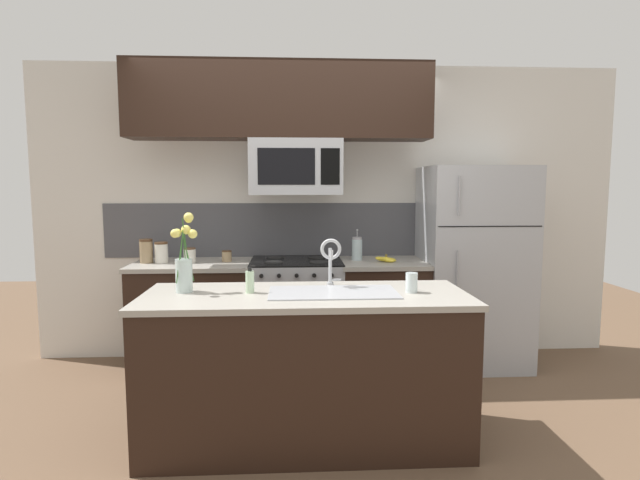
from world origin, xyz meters
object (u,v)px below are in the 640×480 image
banana_bunch (386,259)px  drinking_glass (412,283)px  stove_range (297,314)px  flower_vase (184,264)px  storage_jar_tall (146,251)px  french_press (357,249)px  sink_faucet (331,256)px  microwave (296,167)px  storage_jar_medium (161,252)px  storage_jar_short (190,255)px  refrigerator (472,266)px  dish_soap_bottle (250,281)px  storage_jar_squat (227,256)px

banana_bunch → drinking_glass: 1.20m
stove_range → drinking_glass: bearing=-61.7°
stove_range → flower_vase: size_ratio=1.96×
storage_jar_tall → french_press: french_press is taller
banana_bunch → sink_faucet: sink_faucet is taller
microwave → flower_vase: bearing=-120.5°
storage_jar_medium → banana_bunch: bearing=-1.6°
storage_jar_medium → storage_jar_short: 0.23m
refrigerator → dish_soap_bottle: size_ratio=10.34×
storage_jar_squat → french_press: 1.11m
microwave → storage_jar_medium: (-1.11, 0.01, -0.70)m
storage_jar_short → sink_faucet: (1.09, -1.05, 0.14)m
refrigerator → french_press: refrigerator is taller
dish_soap_bottle → storage_jar_short: bearing=116.2°
drinking_glass → banana_bunch: bearing=86.4°
sink_faucet → flower_vase: bearing=-172.9°
french_press → storage_jar_tall: bearing=-178.3°
drinking_glass → flower_vase: size_ratio=0.25×
drinking_glass → flower_vase: bearing=176.2°
storage_jar_tall → french_press: size_ratio=0.74×
storage_jar_medium → dish_soap_bottle: 1.46m
stove_range → banana_bunch: banana_bunch is taller
storage_jar_medium → drinking_glass: 2.18m
microwave → storage_jar_tall: microwave is taller
banana_bunch → sink_faucet: bearing=-118.6°
refrigerator → french_press: size_ratio=6.39×
microwave → flower_vase: microwave is taller
storage_jar_medium → refrigerator: bearing=0.6°
banana_bunch → sink_faucet: 1.15m
storage_jar_tall → drinking_glass: (1.91, -1.27, -0.04)m
storage_jar_short → banana_bunch: (1.63, -0.06, -0.04)m
sink_faucet → storage_jar_tall: bearing=143.6°
storage_jar_squat → dish_soap_bottle: dish_soap_bottle is taller
flower_vase → sink_faucet: bearing=7.1°
refrigerator → drinking_glass: (-0.84, -1.28, 0.12)m
refrigerator → storage_jar_short: size_ratio=13.68×
microwave → storage_jar_short: size_ratio=5.97×
stove_range → refrigerator: (1.52, 0.02, 0.39)m
refrigerator → flower_vase: (-2.19, -1.19, 0.22)m
stove_range → storage_jar_short: 1.02m
microwave → sink_faucet: 1.21m
banana_bunch → flower_vase: 1.81m
dish_soap_bottle → flower_vase: 0.41m
stove_range → banana_bunch: bearing=-4.6°
sink_faucet → drinking_glass: 0.53m
refrigerator → storage_jar_medium: size_ratio=9.75×
storage_jar_medium → storage_jar_squat: size_ratio=1.87×
stove_range → dish_soap_bottle: size_ratio=5.64×
french_press → flower_vase: bearing=-134.3°
microwave → storage_jar_squat: size_ratio=7.98×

